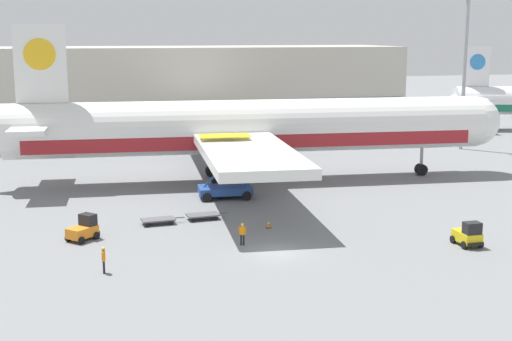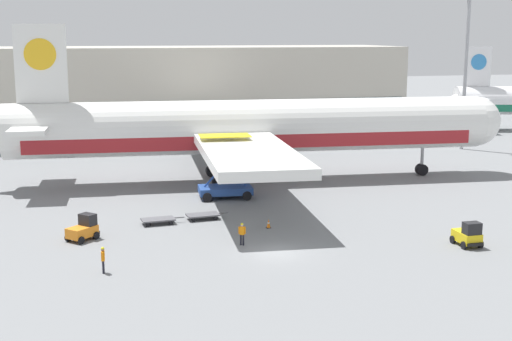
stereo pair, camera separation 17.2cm
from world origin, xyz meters
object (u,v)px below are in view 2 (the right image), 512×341
baggage_dolly_second (203,215)px  traffic_cone_near (269,224)px  airplane_main (245,129)px  baggage_dolly_lead (158,220)px  scissor_lift_loader (225,175)px  ground_crew_near (242,232)px  baggage_tug_foreground (468,235)px  baggage_tug_mid (84,229)px  light_mast (466,59)px  ground_crew_far (103,258)px

baggage_dolly_second → traffic_cone_near: traffic_cone_near is taller
airplane_main → baggage_dolly_lead: (-11.41, -15.54, -5.45)m
scissor_lift_loader → ground_crew_near: scissor_lift_loader is taller
baggage_tug_foreground → ground_crew_near: baggage_tug_foreground is taller
airplane_main → scissor_lift_loader: size_ratio=9.27×
airplane_main → baggage_tug_mid: bearing=-128.6°
airplane_main → ground_crew_near: airplane_main is taller
baggage_dolly_lead → traffic_cone_near: (8.82, -3.53, -0.02)m
airplane_main → ground_crew_near: size_ratio=32.73×
light_mast → baggage_dolly_lead: (-46.22, -29.65, -12.21)m
light_mast → airplane_main: light_mast is taller
light_mast → ground_crew_far: size_ratio=11.68×
ground_crew_far → traffic_cone_near: size_ratio=2.43×
airplane_main → baggage_tug_foreground: airplane_main is taller
baggage_dolly_second → ground_crew_far: ground_crew_far is taller
ground_crew_far → light_mast: bearing=135.8°
airplane_main → baggage_dolly_lead: size_ratio=15.48×
light_mast → ground_crew_near: light_mast is taller
baggage_dolly_second → ground_crew_far: (-9.12, -12.34, 0.71)m
baggage_tug_foreground → ground_crew_far: bearing=-91.8°
baggage_dolly_second → ground_crew_far: size_ratio=2.03×
ground_crew_near → ground_crew_far: 11.34m
ground_crew_far → baggage_dolly_lead: bearing=163.4°
baggage_dolly_second → baggage_tug_mid: bearing=-164.2°
scissor_lift_loader → baggage_dolly_lead: bearing=-127.8°
light_mast → baggage_dolly_second: 52.70m
airplane_main → baggage_tug_mid: 26.23m
baggage_tug_mid → ground_crew_near: (11.76, -4.61, 0.17)m
scissor_lift_loader → ground_crew_far: scissor_lift_loader is taller
airplane_main → ground_crew_far: airplane_main is taller
airplane_main → traffic_cone_near: bearing=-93.1°
ground_crew_far → baggage_dolly_second: bearing=150.5°
baggage_tug_mid → baggage_dolly_lead: size_ratio=0.74×
baggage_tug_foreground → ground_crew_far: (-27.35, 0.60, 0.22)m
airplane_main → ground_crew_far: size_ratio=31.40×
scissor_lift_loader → baggage_dolly_second: bearing=-110.5°
light_mast → ground_crew_far: 66.96m
baggage_tug_foreground → ground_crew_far: size_ratio=1.34×
scissor_lift_loader → baggage_tug_mid: scissor_lift_loader is taller
baggage_dolly_second → ground_crew_near: bearing=-84.2°
light_mast → baggage_dolly_lead: light_mast is taller
light_mast → baggage_dolly_lead: 56.26m
baggage_tug_foreground → baggage_dolly_second: baggage_tug_foreground is taller
light_mast → traffic_cone_near: light_mast is taller
traffic_cone_near → scissor_lift_loader: bearing=95.7°
baggage_tug_foreground → baggage_tug_mid: (-28.47, 9.15, 0.00)m
light_mast → ground_crew_near: (-40.71, -37.47, -11.56)m
scissor_lift_loader → traffic_cone_near: bearing=-79.7°
airplane_main → baggage_dolly_second: airplane_main is taller
light_mast → scissor_lift_loader: bearing=-151.1°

